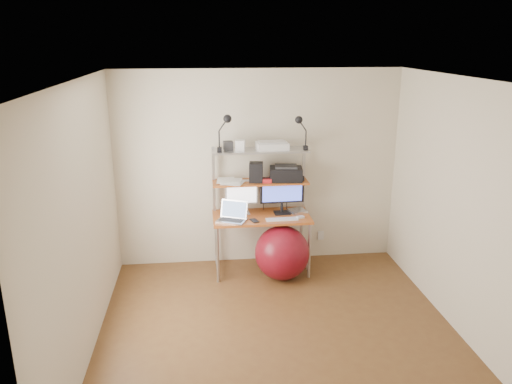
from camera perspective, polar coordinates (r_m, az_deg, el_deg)
room at (r=4.66m, az=2.81°, el=-2.84°), size 3.60×3.60×3.60m
computer_desk at (r=6.17m, az=0.56°, el=-0.66°), size 1.20×0.60×1.57m
wall_outlet at (r=6.80m, az=7.41°, el=-4.95°), size 0.08×0.01×0.12m
monitor_silver at (r=6.20m, az=-1.65°, el=-0.28°), size 0.41×0.16×0.46m
monitor_black at (r=6.20m, az=3.00°, el=0.02°), size 0.55×0.16×0.55m
laptop at (r=6.03m, az=-2.66°, el=-2.76°), size 0.41×0.38×0.29m
keyboard at (r=6.05m, az=2.98°, el=-3.13°), size 0.39×0.12×0.01m
mouse at (r=6.12m, az=5.09°, el=-2.89°), size 0.10×0.08×0.02m
mac_mini at (r=6.31m, az=4.76°, el=-2.19°), size 0.25×0.25×0.04m
phone at (r=6.00m, az=-0.19°, el=-3.29°), size 0.11×0.15×0.01m
printer at (r=6.20m, az=3.44°, el=2.14°), size 0.43×0.32×0.19m
nas_cube at (r=6.11m, az=0.01°, el=2.27°), size 0.19×0.19×0.24m
red_box at (r=6.12m, az=0.93°, el=1.36°), size 0.19×0.14×0.05m
scanner at (r=6.07m, az=1.83°, el=5.33°), size 0.39×0.27×0.10m
box_white at (r=5.99m, az=-1.81°, el=5.33°), size 0.13×0.11×0.13m
box_grey at (r=6.03m, az=-3.20°, el=5.30°), size 0.12×0.12×0.11m
clip_lamp_left at (r=5.88m, az=-3.48°, el=7.67°), size 0.18×0.10×0.45m
clip_lamp_right at (r=6.00m, az=5.08°, el=7.60°), size 0.16×0.09×0.41m
exercise_ball at (r=6.14m, az=3.00°, el=-6.95°), size 0.67×0.67×0.67m
paper_stack at (r=6.13m, az=-3.02°, el=1.25°), size 0.38×0.41×0.02m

